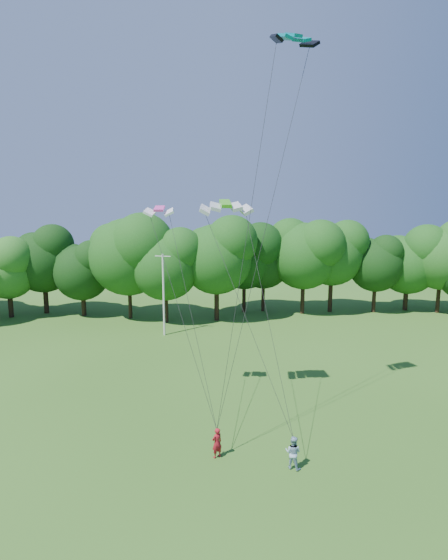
{
  "coord_description": "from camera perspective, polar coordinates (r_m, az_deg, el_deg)",
  "views": [
    {
      "loc": [
        0.6,
        -13.35,
        12.42
      ],
      "look_at": [
        1.97,
        13.0,
        8.02
      ],
      "focal_mm": 28.0,
      "sensor_mm": 36.0,
      "label": 1
    }
  ],
  "objects": [
    {
      "name": "utility_pole",
      "position": [
        42.75,
        -7.9,
        -1.81
      ],
      "size": [
        1.54,
        0.61,
        8.01
      ],
      "rotation": [
        0.0,
        0.0,
        -0.34
      ],
      "color": "silver",
      "rests_on": "ground"
    },
    {
      "name": "kite_flyer_left",
      "position": [
        23.31,
        -0.94,
        -20.49
      ],
      "size": [
        0.68,
        0.62,
        1.56
      ],
      "primitive_type": "imported",
      "rotation": [
        0.0,
        0.0,
        3.71
      ],
      "color": "#A61520",
      "rests_on": "ground"
    },
    {
      "name": "kite_flyer_right",
      "position": [
        22.73,
        9.01,
        -21.36
      ],
      "size": [
        1.0,
        0.93,
        1.63
      ],
      "primitive_type": "imported",
      "rotation": [
        0.0,
        0.0,
        2.61
      ],
      "color": "#93B1CC",
      "rests_on": "ground"
    },
    {
      "name": "kite_teal",
      "position": [
        25.76,
        9.06,
        29.04
      ],
      "size": [
        2.64,
        1.81,
        0.53
      ],
      "rotation": [
        0.0,
        0.0,
        0.33
      ],
      "color": "#047883",
      "rests_on": "ground"
    },
    {
      "name": "kite_green",
      "position": [
        25.88,
        0.2,
        9.95
      ],
      "size": [
        3.11,
        1.57,
        0.53
      ],
      "rotation": [
        0.0,
        0.0,
        0.07
      ],
      "color": "#43B21A",
      "rests_on": "ground"
    },
    {
      "name": "kite_pink",
      "position": [
        26.27,
        -8.45,
        9.21
      ],
      "size": [
        1.8,
        0.96,
        0.37
      ],
      "rotation": [
        0.0,
        0.0,
        -0.07
      ],
      "color": "#EA41A8",
      "rests_on": "ground"
    },
    {
      "name": "tree_back_center",
      "position": [
        51.52,
        2.67,
        4.22
      ],
      "size": [
        8.5,
        8.5,
        12.36
      ],
      "color": "#301E12",
      "rests_on": "ground"
    },
    {
      "name": "tree_back_east",
      "position": [
        57.09,
        26.58,
        3.31
      ],
      "size": [
        8.03,
        8.03,
        11.67
      ],
      "color": "#3A2417",
      "rests_on": "ground"
    }
  ]
}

